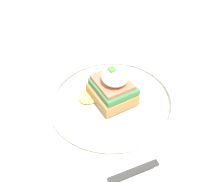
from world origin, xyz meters
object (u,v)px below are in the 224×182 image
plate (112,100)px  fork (79,57)px  sandwich (113,87)px  knife (153,165)px

plate → fork: size_ratio=1.81×
sandwich → fork: size_ratio=0.70×
fork → knife: size_ratio=0.74×
knife → fork: bearing=176.1°
plate → sandwich: sandwich is taller
knife → sandwich: bearing=174.1°
sandwich → plate: bearing=-90.1°
fork → knife: (0.35, -0.02, 0.00)m
fork → knife: 0.35m
sandwich → fork: sandwich is taller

